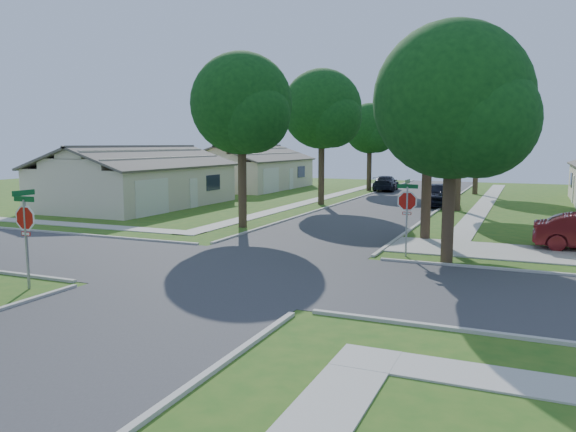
% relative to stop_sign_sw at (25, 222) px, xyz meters
% --- Properties ---
extents(ground, '(100.00, 100.00, 0.00)m').
position_rel_stop_sign_sw_xyz_m(ground, '(4.70, 4.70, -2.03)').
color(ground, '#295918').
rests_on(ground, ground).
extents(road_ns, '(7.00, 100.00, 0.02)m').
position_rel_stop_sign_sw_xyz_m(road_ns, '(4.70, 4.70, -2.03)').
color(road_ns, '#333335').
rests_on(road_ns, ground).
extents(sidewalk_ne, '(1.20, 40.00, 0.04)m').
position_rel_stop_sign_sw_xyz_m(sidewalk_ne, '(10.80, 30.70, -2.01)').
color(sidewalk_ne, '#9E9B91').
rests_on(sidewalk_ne, ground).
extents(sidewalk_nw, '(1.20, 40.00, 0.04)m').
position_rel_stop_sign_sw_xyz_m(sidewalk_nw, '(-1.40, 30.70, -2.01)').
color(sidewalk_nw, '#9E9B91').
rests_on(sidewalk_nw, ground).
extents(driveway, '(8.80, 3.60, 0.05)m').
position_rel_stop_sign_sw_xyz_m(driveway, '(12.60, 11.80, -2.01)').
color(driveway, '#9E9B91').
rests_on(driveway, ground).
extents(stop_sign_sw, '(1.05, 0.80, 2.98)m').
position_rel_stop_sign_sw_xyz_m(stop_sign_sw, '(0.00, 0.00, 0.00)').
color(stop_sign_sw, gray).
rests_on(stop_sign_sw, ground).
extents(stop_sign_ne, '(1.05, 0.80, 2.98)m').
position_rel_stop_sign_sw_xyz_m(stop_sign_ne, '(9.40, 9.40, 0.00)').
color(stop_sign_ne, gray).
rests_on(stop_sign_ne, ground).
extents(tree_e_near, '(4.97, 4.80, 8.28)m').
position_rel_stop_sign_sw_xyz_m(tree_e_near, '(9.45, 13.71, 3.61)').
color(tree_e_near, '#38281C').
rests_on(tree_e_near, ground).
extents(tree_e_mid, '(5.59, 5.40, 9.21)m').
position_rel_stop_sign_sw_xyz_m(tree_e_mid, '(9.46, 25.71, 4.22)').
color(tree_e_mid, '#38281C').
rests_on(tree_e_mid, ground).
extents(tree_e_far, '(5.17, 5.00, 8.72)m').
position_rel_stop_sign_sw_xyz_m(tree_e_far, '(9.45, 38.71, 3.95)').
color(tree_e_far, '#38281C').
rests_on(tree_e_far, ground).
extents(tree_w_near, '(5.38, 5.20, 8.97)m').
position_rel_stop_sign_sw_xyz_m(tree_w_near, '(0.06, 13.71, 4.08)').
color(tree_w_near, '#38281C').
rests_on(tree_w_near, ground).
extents(tree_w_mid, '(5.80, 5.60, 9.56)m').
position_rel_stop_sign_sw_xyz_m(tree_w_mid, '(0.06, 25.71, 4.46)').
color(tree_w_mid, '#38281C').
rests_on(tree_w_mid, ground).
extents(tree_w_far, '(4.76, 4.60, 8.04)m').
position_rel_stop_sign_sw_xyz_m(tree_w_far, '(0.05, 38.71, 3.48)').
color(tree_w_far, '#38281C').
rests_on(tree_w_far, ground).
extents(tree_ne_corner, '(5.80, 5.60, 8.66)m').
position_rel_stop_sign_sw_xyz_m(tree_ne_corner, '(11.06, 8.91, 3.56)').
color(tree_ne_corner, '#38281C').
rests_on(tree_ne_corner, ground).
extents(house_nw_near, '(8.42, 13.60, 4.23)m').
position_rel_stop_sign_sw_xyz_m(house_nw_near, '(-11.29, 19.70, -0.51)').
color(house_nw_near, beige).
rests_on(house_nw_near, ground).
extents(house_nw_far, '(8.42, 13.60, 4.23)m').
position_rel_stop_sign_sw_xyz_m(house_nw_far, '(-11.29, 36.70, -0.51)').
color(house_nw_far, beige).
rests_on(house_nw_far, ground).
extents(car_curb_east, '(2.27, 4.95, 1.65)m').
position_rel_stop_sign_sw_xyz_m(car_curb_east, '(7.90, 27.98, -1.21)').
color(car_curb_east, black).
rests_on(car_curb_east, ground).
extents(car_curb_west, '(2.45, 5.03, 1.41)m').
position_rel_stop_sign_sw_xyz_m(car_curb_west, '(1.50, 39.08, -1.33)').
color(car_curb_west, black).
rests_on(car_curb_west, ground).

